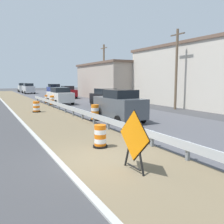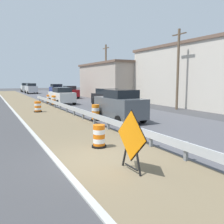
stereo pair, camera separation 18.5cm
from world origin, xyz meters
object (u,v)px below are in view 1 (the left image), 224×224
Objects in this scene: car_distant_a at (68,92)px; car_trailing_near_lane at (54,90)px; traffic_barrel_farther at (47,99)px; car_trailing_far_lane at (28,88)px; traffic_barrel_mid at (36,107)px; car_lead_far_lane at (60,96)px; car_distant_b at (23,88)px; traffic_barrel_nearest at (100,137)px; warning_sign_diamond at (134,138)px; traffic_barrel_far at (53,101)px; traffic_barrel_close at (95,113)px; utility_pole_near at (176,68)px; utility_pole_mid at (104,71)px; car_mid_far_lane at (106,98)px; car_lead_near_lane at (119,105)px.

car_trailing_near_lane is at bearing -176.30° from car_distant_a.
car_trailing_far_lane reaches higher than traffic_barrel_farther.
traffic_barrel_mid is 0.97× the size of traffic_barrel_farther.
car_lead_far_lane is at bearing -65.22° from traffic_barrel_farther.
car_trailing_far_lane is 7.49m from car_distant_b.
car_distant_a reaches higher than traffic_barrel_nearest.
warning_sign_diamond is 1.83× the size of traffic_barrel_far.
traffic_barrel_close is at bearing -7.55° from car_trailing_near_lane.
traffic_barrel_nearest is 21.52m from traffic_barrel_farther.
traffic_barrel_far is at bearing 175.66° from car_trailing_far_lane.
car_distant_a reaches higher than traffic_barrel_close.
traffic_barrel_farther is at bearing 127.07° from utility_pole_near.
traffic_barrel_close is 0.23× the size of car_lead_far_lane.
utility_pole_mid is (7.36, -28.44, 3.04)m from car_distant_b.
car_distant_b is at bearing 87.45° from traffic_barrel_farther.
traffic_barrel_nearest is 44.09m from car_trailing_far_lane.
car_lead_far_lane reaches higher than warning_sign_diamond.
warning_sign_diamond is 0.47× the size of car_distant_b.
traffic_barrel_close is 0.26× the size of car_trailing_near_lane.
car_trailing_near_lane reaches higher than warning_sign_diamond.
warning_sign_diamond reaches higher than traffic_barrel_farther.
traffic_barrel_close is 21.73m from car_distant_a.
traffic_barrel_farther is at bearing 90.26° from traffic_barrel_far.
utility_pole_mid reaches higher than car_lead_far_lane.
car_mid_far_lane is at bearing 58.34° from traffic_barrel_close.
car_trailing_near_lane is at bearing 74.67° from traffic_barrel_far.
warning_sign_diamond is 0.44× the size of car_distant_a.
car_lead_near_lane is at bearing -112.77° from utility_pole_mid.
traffic_barrel_mid is 0.90× the size of traffic_barrel_far.
traffic_barrel_mid is 13.49m from utility_pole_near.
warning_sign_diamond is at bearing 167.68° from car_lead_far_lane.
traffic_barrel_farther is (2.67, 21.35, 0.01)m from traffic_barrel_nearest.
traffic_barrel_nearest is 0.20× the size of car_lead_far_lane.
traffic_barrel_farther is 16.01m from car_lead_near_lane.
utility_pole_near is (9.52, 2.28, 3.44)m from traffic_barrel_close.
utility_pole_mid reaches higher than car_distant_b.
car_trailing_near_lane is (3.03, 29.10, -0.04)m from car_lead_near_lane.
car_mid_far_lane is (0.04, -20.80, -0.08)m from car_trailing_near_lane.
traffic_barrel_far is at bearing -26.60° from car_distant_a.
car_mid_far_lane is 0.97× the size of car_distant_a.
traffic_barrel_mid is at bearing -108.75° from traffic_barrel_farther.
car_trailing_far_lane is at bearing 82.21° from traffic_barrel_mid.
car_distant_a is 1.07× the size of car_distant_b.
car_distant_a is (4.75, 21.20, 0.46)m from traffic_barrel_close.
traffic_barrel_nearest is 1.01× the size of traffic_barrel_mid.
warning_sign_diamond is 9.36m from car_lead_near_lane.
car_trailing_far_lane is 1.03× the size of car_distant_a.
traffic_barrel_mid is at bearing -85.51° from car_mid_far_lane.
car_distant_b reaches higher than traffic_barrel_close.
traffic_barrel_nearest reaches higher than traffic_barrel_mid.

